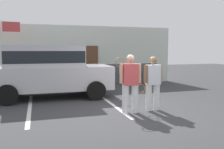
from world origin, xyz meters
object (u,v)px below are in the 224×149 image
at_px(parked_suv, 49,69).
at_px(potted_plant_by_porch, 152,75).
at_px(tennis_player_man, 130,83).
at_px(flag_pole, 7,43).
at_px(tennis_player_woman, 153,83).

bearing_deg(parked_suv, potted_plant_by_porch, 21.36).
relative_size(parked_suv, tennis_player_man, 2.64).
bearing_deg(parked_suv, flag_pole, 128.34).
bearing_deg(tennis_player_woman, parked_suv, -47.46).
height_order(tennis_player_woman, potted_plant_by_porch, tennis_player_woman).
xyz_separation_m(tennis_player_man, potted_plant_by_porch, (3.34, 5.13, -0.40)).
xyz_separation_m(tennis_player_man, flag_pole, (-3.94, 5.36, 1.30)).
distance_m(tennis_player_woman, potted_plant_by_porch, 5.69).
height_order(tennis_player_man, flag_pole, flag_pole).
xyz_separation_m(tennis_player_man, tennis_player_woman, (0.78, 0.06, -0.04)).
relative_size(parked_suv, tennis_player_woman, 2.74).
bearing_deg(tennis_player_woman, potted_plant_by_porch, -118.87).
bearing_deg(flag_pole, parked_suv, -52.63).
height_order(parked_suv, potted_plant_by_porch, parked_suv).
bearing_deg(tennis_player_man, potted_plant_by_porch, -114.74).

